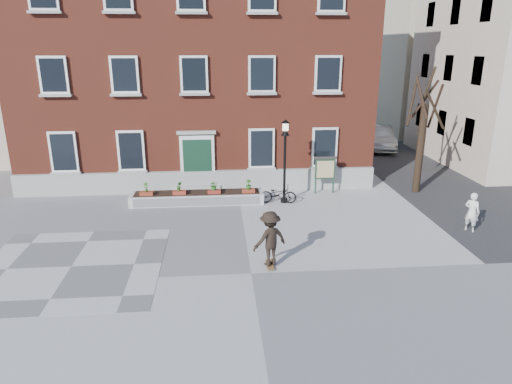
{
  "coord_description": "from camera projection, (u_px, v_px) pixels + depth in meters",
  "views": [
    {
      "loc": [
        -0.99,
        -13.31,
        7.1
      ],
      "look_at": [
        0.5,
        4.0,
        1.5
      ],
      "focal_mm": 32.0,
      "sensor_mm": 36.0,
      "label": 1
    }
  ],
  "objects": [
    {
      "name": "notice_board",
      "position": [
        325.0,
        169.0,
        22.6
      ],
      "size": [
        1.1,
        0.16,
        1.87
      ],
      "color": "#1A3426",
      "rests_on": "ground"
    },
    {
      "name": "side_street",
      "position": [
        478.0,
        46.0,
        32.95
      ],
      "size": [
        15.2,
        36.0,
        14.5
      ],
      "color": "#343436",
      "rests_on": "ground"
    },
    {
      "name": "planter_assembly",
      "position": [
        198.0,
        197.0,
        21.42
      ],
      "size": [
        6.2,
        1.12,
        1.15
      ],
      "color": "silver",
      "rests_on": "ground"
    },
    {
      "name": "bystander",
      "position": [
        472.0,
        212.0,
        18.05
      ],
      "size": [
        0.67,
        0.7,
        1.61
      ],
      "primitive_type": "imported",
      "rotation": [
        0.0,
        0.0,
        2.25
      ],
      "color": "white",
      "rests_on": "ground"
    },
    {
      "name": "bicycle",
      "position": [
        278.0,
        194.0,
        21.41
      ],
      "size": [
        1.77,
        0.85,
        0.89
      ],
      "primitive_type": "imported",
      "rotation": [
        0.0,
        0.0,
        1.41
      ],
      "color": "black",
      "rests_on": "ground"
    },
    {
      "name": "checker_patch",
      "position": [
        71.0,
        267.0,
        15.33
      ],
      "size": [
        6.0,
        6.0,
        0.01
      ],
      "primitive_type": "cube",
      "color": "slate",
      "rests_on": "ground"
    },
    {
      "name": "bare_tree",
      "position": [
        422.0,
        137.0,
        22.35
      ],
      "size": [
        1.83,
        1.83,
        6.16
      ],
      "color": "black",
      "rests_on": "ground"
    },
    {
      "name": "skateboarder",
      "position": [
        270.0,
        239.0,
        15.06
      ],
      "size": [
        1.4,
        1.16,
        1.96
      ],
      "color": "brown",
      "rests_on": "ground"
    },
    {
      "name": "brick_building",
      "position": [
        198.0,
        60.0,
        26.03
      ],
      "size": [
        18.4,
        10.85,
        12.6
      ],
      "color": "maroon",
      "rests_on": "ground"
    },
    {
      "name": "ground",
      "position": [
        251.0,
        273.0,
        14.88
      ],
      "size": [
        100.0,
        100.0,
        0.0
      ],
      "primitive_type": "plane",
      "color": "#A1A1A4",
      "rests_on": "ground"
    },
    {
      "name": "parked_car",
      "position": [
        379.0,
        138.0,
        32.52
      ],
      "size": [
        2.57,
        5.24,
        1.65
      ],
      "primitive_type": "imported",
      "rotation": [
        0.0,
        0.0,
        -0.17
      ],
      "color": "#AAADAF",
      "rests_on": "ground"
    },
    {
      "name": "lamp_post",
      "position": [
        285.0,
        150.0,
        20.87
      ],
      "size": [
        0.4,
        0.4,
        3.93
      ],
      "color": "black",
      "rests_on": "ground"
    }
  ]
}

